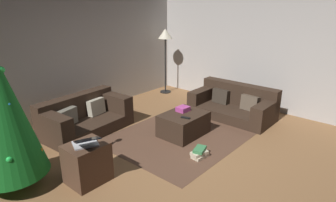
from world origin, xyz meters
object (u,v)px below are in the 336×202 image
corner_lamp (165,39)px  tv_remote (185,118)px  gift_box (183,109)px  laptop (86,142)px  side_table (87,163)px  couch_right (234,104)px  christmas_tree (2,113)px  book_stack (200,153)px  ottoman (184,124)px  couch_left (84,117)px

corner_lamp → tv_remote: bearing=-131.6°
gift_box → laptop: bearing=-177.9°
tv_remote → side_table: 1.85m
couch_right → gift_box: couch_right is taller
christmas_tree → book_stack: size_ratio=6.27×
christmas_tree → side_table: bearing=-41.6°
laptop → book_stack: laptop is taller
gift_box → corner_lamp: bearing=48.8°
christmas_tree → gift_box: bearing=-12.3°
couch_right → tv_remote: size_ratio=10.53×
gift_box → christmas_tree: christmas_tree is taller
side_table → christmas_tree: bearing=138.4°
laptop → gift_box: bearing=2.1°
gift_box → tv_remote: size_ratio=1.32×
christmas_tree → laptop: bearing=-45.1°
couch_right → tv_remote: (-1.56, 0.08, 0.16)m
book_stack → corner_lamp: 3.71m
couch_right → book_stack: bearing=103.6°
side_table → ottoman: bearing=-2.1°
gift_box → corner_lamp: 2.67m
tv_remote → laptop: bearing=161.0°
tv_remote → couch_left: bearing=105.1°
gift_box → laptop: size_ratio=0.42×
side_table → book_stack: 1.70m
ottoman → book_stack: size_ratio=2.64×
christmas_tree → side_table: 1.21m
side_table → corner_lamp: size_ratio=0.33×
tv_remote → book_stack: bearing=-135.3°
ottoman → christmas_tree: 2.89m
couch_right → ottoman: size_ratio=2.05×
christmas_tree → book_stack: bearing=-32.3°
couch_right → book_stack: couch_right is taller
ottoman → book_stack: (-0.48, -0.70, -0.13)m
ottoman → corner_lamp: size_ratio=0.50×
tv_remote → ottoman: bearing=32.0°
couch_right → christmas_tree: 4.27m
couch_right → ottoman: (-1.41, 0.23, -0.05)m
tv_remote → side_table: bearing=159.1°
couch_left → side_table: 1.70m
gift_box → side_table: 2.08m
couch_left → couch_right: bearing=140.7°
christmas_tree → couch_left: bearing=26.9°
gift_box → corner_lamp: (1.64, 1.88, 0.95)m
christmas_tree → laptop: christmas_tree is taller
couch_left → tv_remote: couch_left is taller
couch_left → gift_box: 1.84m
side_table → gift_box: bearing=0.5°
gift_box → tv_remote: gift_box is taller
christmas_tree → corner_lamp: 4.61m
corner_lamp → gift_box: bearing=-131.2°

